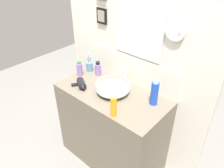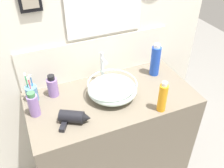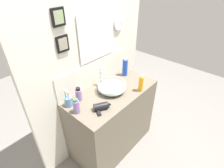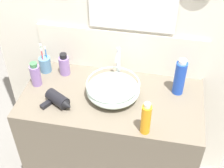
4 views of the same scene
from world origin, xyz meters
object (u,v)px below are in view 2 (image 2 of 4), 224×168
(soap_dispenser, at_px, (53,87))
(spray_bottle, at_px, (155,60))
(glass_bowl_sink, at_px, (112,89))
(faucet, at_px, (103,66))
(toothbrush_cup, at_px, (32,93))
(lotion_bottle, at_px, (34,105))
(shampoo_bottle, at_px, (163,97))
(hair_drier, at_px, (74,117))

(soap_dispenser, height_order, spray_bottle, spray_bottle)
(glass_bowl_sink, xyz_separation_m, spray_bottle, (0.38, 0.11, 0.06))
(soap_dispenser, xyz_separation_m, spray_bottle, (0.73, -0.04, 0.05))
(faucet, height_order, spray_bottle, spray_bottle)
(toothbrush_cup, bearing_deg, spray_bottle, -3.08)
(lotion_bottle, bearing_deg, glass_bowl_sink, -2.13)
(soap_dispenser, height_order, shampoo_bottle, shampoo_bottle)
(hair_drier, xyz_separation_m, spray_bottle, (0.67, 0.24, 0.08))
(faucet, bearing_deg, glass_bowl_sink, -90.00)
(toothbrush_cup, xyz_separation_m, shampoo_bottle, (0.70, -0.40, 0.04))
(glass_bowl_sink, distance_m, hair_drier, 0.32)
(glass_bowl_sink, xyz_separation_m, toothbrush_cup, (-0.48, 0.16, -0.00))
(lotion_bottle, bearing_deg, spray_bottle, 6.15)
(soap_dispenser, relative_size, lotion_bottle, 0.94)
(toothbrush_cup, distance_m, spray_bottle, 0.86)
(toothbrush_cup, relative_size, shampoo_bottle, 0.99)
(toothbrush_cup, bearing_deg, soap_dispenser, -0.75)
(faucet, xyz_separation_m, lotion_bottle, (-0.49, -0.15, -0.05))
(faucet, relative_size, hair_drier, 1.13)
(faucet, bearing_deg, shampoo_bottle, -61.62)
(glass_bowl_sink, height_order, hair_drier, glass_bowl_sink)
(hair_drier, xyz_separation_m, soap_dispenser, (-0.05, 0.29, 0.03))
(hair_drier, xyz_separation_m, lotion_bottle, (-0.19, 0.15, 0.04))
(faucet, relative_size, soap_dispenser, 1.50)
(spray_bottle, xyz_separation_m, shampoo_bottle, (-0.16, -0.35, -0.02))
(glass_bowl_sink, relative_size, soap_dispenser, 2.08)
(faucet, bearing_deg, lotion_bottle, -163.15)
(shampoo_bottle, bearing_deg, soap_dispenser, 145.16)
(toothbrush_cup, distance_m, lotion_bottle, 0.14)
(faucet, bearing_deg, spray_bottle, -8.22)
(spray_bottle, bearing_deg, glass_bowl_sink, -163.57)
(hair_drier, relative_size, soap_dispenser, 1.32)
(glass_bowl_sink, distance_m, shampoo_bottle, 0.33)
(soap_dispenser, bearing_deg, faucet, 1.66)
(shampoo_bottle, bearing_deg, hair_drier, 168.25)
(glass_bowl_sink, relative_size, faucet, 1.38)
(toothbrush_cup, xyz_separation_m, spray_bottle, (0.86, -0.05, 0.06))
(faucet, distance_m, hair_drier, 0.43)
(lotion_bottle, bearing_deg, hair_drier, -37.82)
(glass_bowl_sink, xyz_separation_m, hair_drier, (-0.29, -0.13, -0.02))
(soap_dispenser, relative_size, spray_bottle, 0.63)
(hair_drier, bearing_deg, faucet, 45.39)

